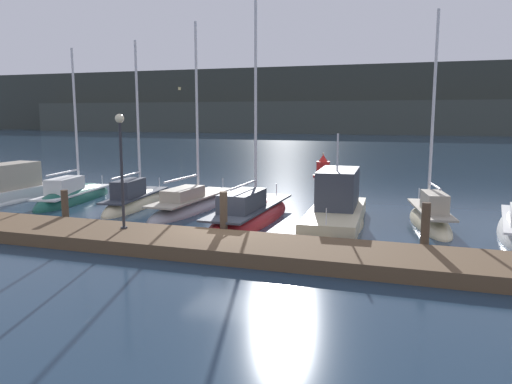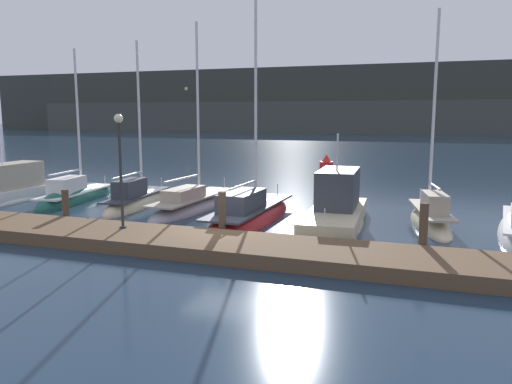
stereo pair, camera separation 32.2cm
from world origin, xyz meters
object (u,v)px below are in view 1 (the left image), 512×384
(motorboat_berth_1, at_px, (2,195))
(sailboat_berth_4, at_px, (192,207))
(channel_buoy, at_px, (323,168))
(dock_lamppost, at_px, (121,153))
(sailboat_berth_3, at_px, (136,204))
(sailboat_berth_5, at_px, (250,218))
(motorboat_berth_6, at_px, (336,215))
(sailboat_berth_2, at_px, (74,199))
(sailboat_berth_7, at_px, (430,220))

(motorboat_berth_1, bearing_deg, sailboat_berth_4, 6.29)
(channel_buoy, relative_size, dock_lamppost, 0.44)
(sailboat_berth_3, distance_m, sailboat_berth_5, 6.67)
(motorboat_berth_6, bearing_deg, sailboat_berth_4, 171.85)
(sailboat_berth_3, bearing_deg, sailboat_berth_2, 175.28)
(sailboat_berth_4, xyz_separation_m, sailboat_berth_5, (3.48, -1.57, 0.00))
(motorboat_berth_1, relative_size, sailboat_berth_3, 0.83)
(sailboat_berth_2, distance_m, motorboat_berth_6, 14.11)
(dock_lamppost, bearing_deg, sailboat_berth_2, 138.51)
(motorboat_berth_6, xyz_separation_m, dock_lamppost, (-6.83, -5.15, 2.78))
(sailboat_berth_2, relative_size, sailboat_berth_3, 0.99)
(sailboat_berth_3, relative_size, sailboat_berth_4, 0.94)
(sailboat_berth_2, bearing_deg, motorboat_berth_1, -158.03)
(motorboat_berth_6, relative_size, channel_buoy, 4.14)
(sailboat_berth_4, relative_size, sailboat_berth_7, 1.02)
(sailboat_berth_2, height_order, sailboat_berth_3, sailboat_berth_3)
(sailboat_berth_4, bearing_deg, channel_buoy, 76.10)
(sailboat_berth_7, height_order, channel_buoy, sailboat_berth_7)
(sailboat_berth_4, distance_m, sailboat_berth_5, 3.81)
(sailboat_berth_5, distance_m, sailboat_berth_7, 7.48)
(motorboat_berth_1, height_order, sailboat_berth_5, sailboat_berth_5)
(channel_buoy, bearing_deg, sailboat_berth_5, -90.42)
(dock_lamppost, bearing_deg, motorboat_berth_6, 37.03)
(sailboat_berth_2, relative_size, dock_lamppost, 2.14)
(sailboat_berth_3, relative_size, sailboat_berth_7, 0.96)
(motorboat_berth_1, xyz_separation_m, sailboat_berth_2, (3.39, 1.37, -0.24))
(sailboat_berth_4, bearing_deg, motorboat_berth_6, -8.15)
(motorboat_berth_1, bearing_deg, channel_buoy, 48.28)
(dock_lamppost, bearing_deg, sailboat_berth_4, 92.29)
(sailboat_berth_4, height_order, sailboat_berth_7, sailboat_berth_4)
(sailboat_berth_3, height_order, sailboat_berth_4, sailboat_berth_4)
(sailboat_berth_2, bearing_deg, sailboat_berth_4, -1.85)
(sailboat_berth_4, relative_size, sailboat_berth_5, 0.86)
(sailboat_berth_3, bearing_deg, motorboat_berth_1, -171.91)
(sailboat_berth_3, relative_size, motorboat_berth_6, 1.20)
(sailboat_berth_5, height_order, motorboat_berth_6, sailboat_berth_5)
(sailboat_berth_7, bearing_deg, motorboat_berth_6, -165.36)
(sailboat_berth_2, relative_size, channel_buoy, 4.92)
(motorboat_berth_1, xyz_separation_m, channel_buoy, (13.97, 15.66, 0.28))
(motorboat_berth_1, height_order, motorboat_berth_6, motorboat_berth_6)
(sailboat_berth_4, relative_size, channel_buoy, 5.27)
(sailboat_berth_5, distance_m, motorboat_berth_6, 3.65)
(sailboat_berth_5, bearing_deg, sailboat_berth_2, 170.27)
(sailboat_berth_3, xyz_separation_m, motorboat_berth_6, (10.11, -0.91, 0.25))
(sailboat_berth_3, distance_m, channel_buoy, 16.06)
(sailboat_berth_3, height_order, channel_buoy, sailboat_berth_3)
(sailboat_berth_5, distance_m, dock_lamppost, 6.39)
(sailboat_berth_5, bearing_deg, channel_buoy, 89.58)
(sailboat_berth_7, bearing_deg, sailboat_berth_2, 179.14)
(motorboat_berth_6, height_order, channel_buoy, motorboat_berth_6)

